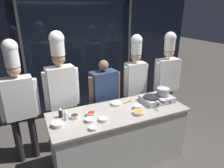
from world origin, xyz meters
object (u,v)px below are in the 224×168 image
Objects in this scene: chef_sous at (61,85)px; person_guest at (104,94)px; prep_bowl_carrots at (139,112)px; prep_bowl_noodles at (58,124)px; stock_pot at (163,91)px; prep_bowl_rice at (138,107)px; squeeze_bottle_clear at (66,115)px; prep_bowl_soy_glaze at (75,116)px; prep_bowl_chicken at (93,128)px; portable_stove at (157,99)px; chef_line at (135,77)px; frying_pan at (151,96)px; prep_bowl_ginger at (116,103)px; chef_pastry at (167,75)px; serving_spoon_slotted at (129,101)px; squeeze_bottle_soy at (61,113)px; prep_bowl_chili_flakes at (91,114)px; prep_bowl_onion at (103,119)px; prep_bowl_bean_sprouts at (90,120)px; chef_head at (19,96)px.

chef_sous reaches higher than person_guest.
prep_bowl_noodles is at bearing 171.93° from prep_bowl_carrots.
prep_bowl_rice is (-0.54, -0.10, -0.13)m from stock_pot.
person_guest is at bearing 102.90° from prep_bowl_carrots.
chef_sous is (0.20, 0.69, 0.27)m from prep_bowl_noodles.
squeeze_bottle_clear is 0.97× the size of prep_bowl_noodles.
prep_bowl_soy_glaze is 1.14× the size of prep_bowl_chicken.
prep_bowl_carrots is at bearing -153.75° from portable_stove.
prep_bowl_noodles is 1.77m from chef_line.
prep_bowl_carrots is (-0.39, -0.24, -0.09)m from frying_pan.
prep_bowl_ginger is (-0.67, 0.16, -0.02)m from portable_stove.
chef_pastry reaches higher than chef_line.
serving_spoon_slotted is at bearing 112.92° from person_guest.
squeeze_bottle_soy reaches higher than frying_pan.
portable_stove is 3.60× the size of prep_bowl_chili_flakes.
prep_bowl_noodles is (-1.75, -0.09, -0.13)m from stock_pot.
serving_spoon_slotted is (0.60, 0.38, -0.02)m from prep_bowl_onion.
prep_bowl_rice is 0.96m from prep_bowl_soy_glaze.
prep_bowl_rice reaches higher than prep_bowl_chicken.
prep_bowl_rice reaches higher than serving_spoon_slotted.
serving_spoon_slotted is at bearing 8.76° from prep_bowl_soy_glaze.
chef_sous is at bearing -7.90° from person_guest.
prep_bowl_carrots is 1.38m from chef_pastry.
chef_line reaches higher than prep_bowl_noodles.
prep_bowl_bean_sprouts is 0.62m from prep_bowl_ginger.
prep_bowl_chicken is at bearing -138.42° from prep_bowl_ginger.
stock_pot is 0.12× the size of chef_line.
prep_bowl_chicken is at bearing -162.86° from prep_bowl_rice.
squeeze_bottle_clear is 0.10× the size of person_guest.
prep_bowl_carrots is 0.08× the size of chef_pastry.
chef_head is at bearing -3.86° from chef_sous.
squeeze_bottle_soy reaches higher than prep_bowl_bean_sprouts.
chef_head is 1.01× the size of chef_pastry.
serving_spoon_slotted is (0.71, 0.18, -0.02)m from prep_bowl_chili_flakes.
prep_bowl_rice is at bearing -169.53° from stock_pot.
chef_pastry is (1.86, 0.89, 0.21)m from prep_bowl_chicken.
chef_head is at bearing 122.42° from prep_bowl_noodles.
prep_bowl_chili_flakes is 0.07× the size of chef_head.
stock_pot is at bearing 154.17° from chef_sous.
squeeze_bottle_soy is 1.12× the size of prep_bowl_rice.
chef_line is at bearing 23.45° from squeeze_bottle_clear.
chef_head is 0.64m from chef_sous.
prep_bowl_ginger is 1.48m from chef_head.
frying_pan reaches higher than prep_bowl_soy_glaze.
prep_bowl_ginger is (0.84, 0.14, -0.05)m from squeeze_bottle_clear.
portable_stove is at bearing -13.29° from prep_bowl_ginger.
portable_stove is at bearing 15.80° from prep_bowl_chicken.
squeeze_bottle_soy is at bearing 141.50° from prep_bowl_bean_sprouts.
prep_bowl_ginger is at bearing 19.18° from prep_bowl_chili_flakes.
stock_pot is 0.12× the size of chef_sous.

